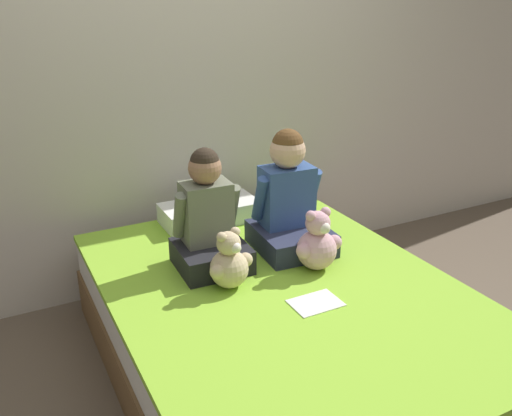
{
  "coord_description": "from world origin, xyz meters",
  "views": [
    {
      "loc": [
        -1.07,
        -1.8,
        1.68
      ],
      "look_at": [
        0.0,
        0.27,
        0.75
      ],
      "focal_mm": 38.0,
      "sensor_mm": 36.0,
      "label": 1
    }
  ],
  "objects_px": {
    "bed": "(283,331)",
    "child_on_left": "(208,221)",
    "sign_card": "(316,303)",
    "teddy_bear_held_by_left_child": "(229,263)",
    "pillow_at_headboard": "(210,212)",
    "child_on_right": "(289,202)",
    "teddy_bear_held_by_right_child": "(317,244)"
  },
  "relations": [
    {
      "from": "bed",
      "to": "child_on_left",
      "type": "height_order",
      "value": "child_on_left"
    },
    {
      "from": "bed",
      "to": "sign_card",
      "type": "xyz_separation_m",
      "value": [
        0.05,
        -0.18,
        0.24
      ]
    },
    {
      "from": "teddy_bear_held_by_left_child",
      "to": "pillow_at_headboard",
      "type": "distance_m",
      "value": 0.75
    },
    {
      "from": "child_on_right",
      "to": "pillow_at_headboard",
      "type": "height_order",
      "value": "child_on_right"
    },
    {
      "from": "bed",
      "to": "teddy_bear_held_by_left_child",
      "type": "bearing_deg",
      "value": 151.29
    },
    {
      "from": "child_on_left",
      "to": "teddy_bear_held_by_right_child",
      "type": "bearing_deg",
      "value": -28.77
    },
    {
      "from": "child_on_left",
      "to": "teddy_bear_held_by_right_child",
      "type": "xyz_separation_m",
      "value": [
        0.43,
        -0.26,
        -0.1
      ]
    },
    {
      "from": "child_on_left",
      "to": "sign_card",
      "type": "relative_size",
      "value": 2.72
    },
    {
      "from": "child_on_right",
      "to": "teddy_bear_held_by_right_child",
      "type": "height_order",
      "value": "child_on_right"
    },
    {
      "from": "bed",
      "to": "sign_card",
      "type": "bearing_deg",
      "value": -74.84
    },
    {
      "from": "child_on_left",
      "to": "child_on_right",
      "type": "relative_size",
      "value": 0.94
    },
    {
      "from": "child_on_left",
      "to": "sign_card",
      "type": "height_order",
      "value": "child_on_left"
    },
    {
      "from": "bed",
      "to": "teddy_bear_held_by_left_child",
      "type": "relative_size",
      "value": 7.3
    },
    {
      "from": "teddy_bear_held_by_right_child",
      "to": "sign_card",
      "type": "bearing_deg",
      "value": -128.2
    },
    {
      "from": "child_on_right",
      "to": "pillow_at_headboard",
      "type": "bearing_deg",
      "value": 119.2
    },
    {
      "from": "sign_card",
      "to": "child_on_right",
      "type": "bearing_deg",
      "value": 71.56
    },
    {
      "from": "child_on_left",
      "to": "pillow_at_headboard",
      "type": "bearing_deg",
      "value": 69.26
    },
    {
      "from": "child_on_right",
      "to": "teddy_bear_held_by_right_child",
      "type": "distance_m",
      "value": 0.29
    },
    {
      "from": "sign_card",
      "to": "bed",
      "type": "bearing_deg",
      "value": 105.16
    },
    {
      "from": "bed",
      "to": "child_on_right",
      "type": "relative_size",
      "value": 3.28
    },
    {
      "from": "pillow_at_headboard",
      "to": "sign_card",
      "type": "distance_m",
      "value": 1.01
    },
    {
      "from": "teddy_bear_held_by_left_child",
      "to": "pillow_at_headboard",
      "type": "relative_size",
      "value": 0.5
    },
    {
      "from": "child_on_right",
      "to": "bed",
      "type": "bearing_deg",
      "value": -118.92
    },
    {
      "from": "child_on_left",
      "to": "teddy_bear_held_by_right_child",
      "type": "relative_size",
      "value": 1.91
    },
    {
      "from": "child_on_right",
      "to": "sign_card",
      "type": "distance_m",
      "value": 0.61
    },
    {
      "from": "child_on_left",
      "to": "teddy_bear_held_by_left_child",
      "type": "bearing_deg",
      "value": -87.65
    },
    {
      "from": "pillow_at_headboard",
      "to": "bed",
      "type": "bearing_deg",
      "value": -90.0
    },
    {
      "from": "pillow_at_headboard",
      "to": "sign_card",
      "type": "bearing_deg",
      "value": -87.22
    },
    {
      "from": "pillow_at_headboard",
      "to": "child_on_right",
      "type": "bearing_deg",
      "value": -64.71
    },
    {
      "from": "teddy_bear_held_by_right_child",
      "to": "bed",
      "type": "bearing_deg",
      "value": -164.5
    },
    {
      "from": "child_on_right",
      "to": "teddy_bear_held_by_left_child",
      "type": "height_order",
      "value": "child_on_right"
    },
    {
      "from": "teddy_bear_held_by_right_child",
      "to": "pillow_at_headboard",
      "type": "bearing_deg",
      "value": 102.18
    }
  ]
}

